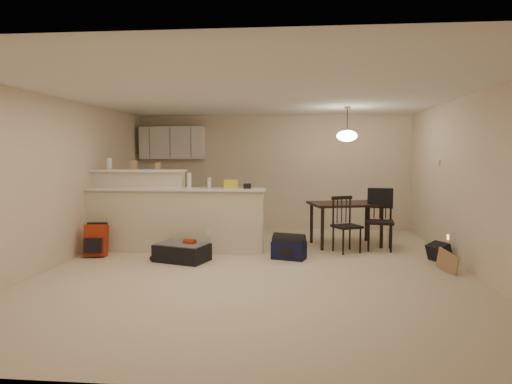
# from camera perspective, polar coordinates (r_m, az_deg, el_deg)

# --- Properties ---
(room) EXTENTS (7.00, 7.02, 2.50)m
(room) POSITION_cam_1_polar(r_m,az_deg,el_deg) (6.61, 0.30, 1.21)
(room) COLOR beige
(room) RESTS_ON ground
(breakfast_bar) EXTENTS (3.08, 0.58, 1.39)m
(breakfast_bar) POSITION_cam_1_polar(r_m,az_deg,el_deg) (7.98, -11.77, -2.90)
(breakfast_bar) COLOR beige
(breakfast_bar) RESTS_ON ground
(upper_cabinets) EXTENTS (1.40, 0.34, 0.70)m
(upper_cabinets) POSITION_cam_1_polar(r_m,az_deg,el_deg) (10.28, -10.42, 6.06)
(upper_cabinets) COLOR white
(upper_cabinets) RESTS_ON room
(kitchen_counter) EXTENTS (1.80, 0.60, 0.90)m
(kitchen_counter) POSITION_cam_1_polar(r_m,az_deg,el_deg) (10.17, -9.41, -2.10)
(kitchen_counter) COLOR white
(kitchen_counter) RESTS_ON ground
(thermostat) EXTENTS (0.02, 0.12, 0.12)m
(thermostat) POSITION_cam_1_polar(r_m,az_deg,el_deg) (8.47, 21.87, 3.36)
(thermostat) COLOR beige
(thermostat) RESTS_ON room
(jar) EXTENTS (0.10, 0.10, 0.20)m
(jar) POSITION_cam_1_polar(r_m,az_deg,el_deg) (8.37, -17.88, 3.39)
(jar) COLOR silver
(jar) RESTS_ON breakfast_bar
(cereal_box) EXTENTS (0.10, 0.07, 0.16)m
(cereal_box) POSITION_cam_1_polar(r_m,az_deg,el_deg) (8.20, -15.01, 3.29)
(cereal_box) COLOR #AC8058
(cereal_box) RESTS_ON breakfast_bar
(small_box) EXTENTS (0.08, 0.06, 0.12)m
(small_box) POSITION_cam_1_polar(r_m,az_deg,el_deg) (8.07, -12.17, 3.18)
(small_box) COLOR #AC8058
(small_box) RESTS_ON breakfast_bar
(bottle_a) EXTENTS (0.07, 0.07, 0.26)m
(bottle_a) POSITION_cam_1_polar(r_m,az_deg,el_deg) (7.70, -8.35, 1.45)
(bottle_a) COLOR silver
(bottle_a) RESTS_ON breakfast_bar
(bottle_b) EXTENTS (0.06, 0.06, 0.18)m
(bottle_b) POSITION_cam_1_polar(r_m,az_deg,el_deg) (7.63, -5.86, 1.15)
(bottle_b) COLOR silver
(bottle_b) RESTS_ON breakfast_bar
(bag_lump) EXTENTS (0.22, 0.18, 0.14)m
(bag_lump) POSITION_cam_1_polar(r_m,az_deg,el_deg) (7.57, -3.13, 0.98)
(bag_lump) COLOR #AC8058
(bag_lump) RESTS_ON breakfast_bar
(pouch) EXTENTS (0.12, 0.10, 0.08)m
(pouch) POSITION_cam_1_polar(r_m,az_deg,el_deg) (7.54, -1.09, 0.74)
(pouch) COLOR #AC8058
(pouch) RESTS_ON breakfast_bar
(dining_table) EXTENTS (1.42, 1.12, 0.78)m
(dining_table) POSITION_cam_1_polar(r_m,az_deg,el_deg) (8.40, 11.16, -1.97)
(dining_table) COLOR black
(dining_table) RESTS_ON ground
(pendant_lamp) EXTENTS (0.36, 0.36, 0.62)m
(pendant_lamp) POSITION_cam_1_polar(r_m,az_deg,el_deg) (8.34, 11.31, 6.96)
(pendant_lamp) COLOR brown
(pendant_lamp) RESTS_ON room
(dining_chair_near) EXTENTS (0.54, 0.54, 0.94)m
(dining_chair_near) POSITION_cam_1_polar(r_m,az_deg,el_deg) (7.85, 11.29, -4.03)
(dining_chair_near) COLOR black
(dining_chair_near) RESTS_ON ground
(dining_chair_far) EXTENTS (0.51, 0.50, 1.04)m
(dining_chair_far) POSITION_cam_1_polar(r_m,az_deg,el_deg) (8.15, 15.23, -3.43)
(dining_chair_far) COLOR black
(dining_chair_far) RESTS_ON ground
(suitcase) EXTENTS (0.90, 0.72, 0.26)m
(suitcase) POSITION_cam_1_polar(r_m,az_deg,el_deg) (7.23, -9.23, -7.50)
(suitcase) COLOR black
(suitcase) RESTS_ON ground
(red_backpack) EXTENTS (0.36, 0.25, 0.51)m
(red_backpack) POSITION_cam_1_polar(r_m,az_deg,el_deg) (7.89, -19.36, -5.74)
(red_backpack) COLOR #A32B12
(red_backpack) RESTS_ON ground
(navy_duffel) EXTENTS (0.57, 0.41, 0.28)m
(navy_duffel) POSITION_cam_1_polar(r_m,az_deg,el_deg) (7.29, 4.14, -7.27)
(navy_duffel) COLOR #101334
(navy_duffel) RESTS_ON ground
(black_daypack) EXTENTS (0.34, 0.38, 0.28)m
(black_daypack) POSITION_cam_1_polar(r_m,az_deg,el_deg) (7.66, 21.92, -7.04)
(black_daypack) COLOR black
(black_daypack) RESTS_ON ground
(cardboard_sheet) EXTENTS (0.17, 0.37, 0.30)m
(cardboard_sheet) POSITION_cam_1_polar(r_m,az_deg,el_deg) (6.98, 22.80, -8.10)
(cardboard_sheet) COLOR #AC8058
(cardboard_sheet) RESTS_ON ground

